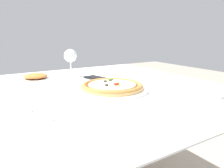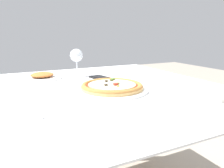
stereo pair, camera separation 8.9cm
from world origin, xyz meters
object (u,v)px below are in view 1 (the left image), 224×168
(pizza_plate, at_px, (112,87))
(fork, at_px, (38,112))
(dining_table, at_px, (95,107))
(side_plate, at_px, (36,78))
(wine_glass_far_left, at_px, (70,57))
(cell_phone, at_px, (97,78))

(pizza_plate, relative_size, fork, 1.85)
(dining_table, relative_size, pizza_plate, 3.68)
(pizza_plate, bearing_deg, side_plate, 120.12)
(wine_glass_far_left, bearing_deg, fork, -121.54)
(pizza_plate, height_order, wine_glass_far_left, wine_glass_far_left)
(wine_glass_far_left, distance_m, side_plate, 0.22)
(fork, height_order, wine_glass_far_left, wine_glass_far_left)
(pizza_plate, relative_size, cell_phone, 1.99)
(pizza_plate, bearing_deg, dining_table, 120.61)
(dining_table, height_order, fork, fork)
(pizza_plate, distance_m, side_plate, 0.46)
(dining_table, xyz_separation_m, side_plate, (-0.19, 0.32, 0.10))
(wine_glass_far_left, height_order, side_plate, wine_glass_far_left)
(cell_phone, relative_size, side_plate, 0.74)
(dining_table, distance_m, cell_phone, 0.22)
(cell_phone, bearing_deg, wine_glass_far_left, 127.29)
(dining_table, relative_size, cell_phone, 7.33)
(dining_table, height_order, wine_glass_far_left, wine_glass_far_left)
(cell_phone, xyz_separation_m, side_plate, (-0.29, 0.15, 0.01))
(cell_phone, bearing_deg, side_plate, 152.99)
(wine_glass_far_left, relative_size, side_plate, 0.75)
(cell_phone, height_order, side_plate, side_plate)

